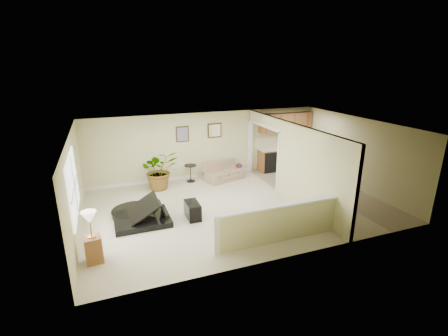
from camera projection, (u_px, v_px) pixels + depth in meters
name	position (u px, v px, depth m)	size (l,w,h in m)	color
floor	(237.00, 206.00, 10.12)	(9.00, 9.00, 0.00)	beige
back_wall	(207.00, 145.00, 12.40)	(9.00, 0.04, 2.50)	#C2BD84
front_wall	(291.00, 207.00, 7.06)	(9.00, 0.04, 2.50)	#C2BD84
left_wall	(74.00, 187.00, 8.22)	(0.04, 6.00, 2.50)	#C2BD84
right_wall	(357.00, 153.00, 11.25)	(0.04, 6.00, 2.50)	#C2BD84
ceiling	(238.00, 126.00, 9.35)	(9.00, 6.00, 0.04)	silver
kitchen_vinyl	(321.00, 192.00, 11.18)	(2.70, 6.00, 0.01)	tan
interior_partition	(285.00, 160.00, 10.57)	(0.18, 5.99, 2.50)	#C2BD84
pony_half_wall	(277.00, 223.00, 7.94)	(3.42, 0.22, 1.00)	#C2BD84
left_window	(73.00, 186.00, 7.72)	(0.05, 2.15, 1.45)	white
wall_art_left	(182.00, 134.00, 11.90)	(0.48, 0.04, 0.58)	#362713
wall_mirror	(215.00, 130.00, 12.31)	(0.55, 0.04, 0.55)	#362713
kitchen_cabinets	(283.00, 149.00, 13.35)	(2.36, 0.65, 2.33)	brown
piano	(139.00, 201.00, 9.02)	(1.81, 1.87, 1.43)	black
piano_bench	(193.00, 210.00, 9.25)	(0.36, 0.70, 0.47)	black
loveseat	(223.00, 171.00, 12.36)	(1.72, 1.25, 0.85)	#A28267
accent_table	(190.00, 171.00, 12.06)	(0.44, 0.44, 0.64)	black
palm_plant	(159.00, 170.00, 11.30)	(1.35, 1.20, 1.39)	black
small_plant	(239.00, 171.00, 12.64)	(0.38, 0.38, 0.52)	black
lamp_stand	(92.00, 241.00, 7.12)	(0.40, 0.40, 1.22)	brown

